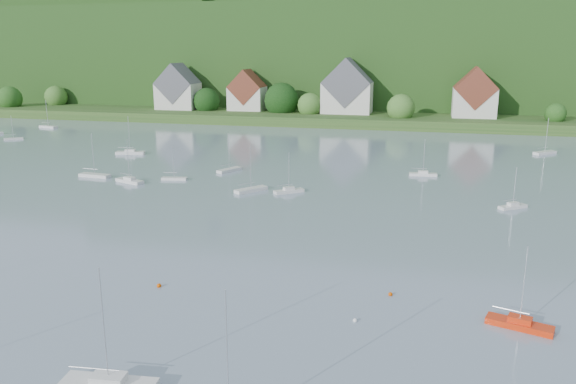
# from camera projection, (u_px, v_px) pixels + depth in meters

# --- Properties ---
(far_shore_strip) EXTENTS (600.00, 60.00, 3.00)m
(far_shore_strip) POSITION_uv_depth(u_px,v_px,m) (337.00, 113.00, 199.32)
(far_shore_strip) COLOR #284C1C
(far_shore_strip) RESTS_ON ground
(forested_ridge) EXTENTS (620.00, 181.22, 69.89)m
(forested_ridge) POSITION_uv_depth(u_px,v_px,m) (363.00, 51.00, 258.52)
(forested_ridge) COLOR #163F14
(forested_ridge) RESTS_ON ground
(village_building_0) EXTENTS (14.00, 10.40, 16.00)m
(village_building_0) POSITION_uv_depth(u_px,v_px,m) (178.00, 90.00, 198.00)
(village_building_0) COLOR silver
(village_building_0) RESTS_ON far_shore_strip
(village_building_1) EXTENTS (12.00, 9.36, 14.00)m
(village_building_1) POSITION_uv_depth(u_px,v_px,m) (247.00, 93.00, 194.22)
(village_building_1) COLOR silver
(village_building_1) RESTS_ON far_shore_strip
(village_building_2) EXTENTS (16.00, 11.44, 18.00)m
(village_building_2) POSITION_uv_depth(u_px,v_px,m) (347.00, 91.00, 184.71)
(village_building_2) COLOR silver
(village_building_2) RESTS_ON far_shore_strip
(village_building_3) EXTENTS (13.00, 10.40, 15.50)m
(village_building_3) POSITION_uv_depth(u_px,v_px,m) (475.00, 96.00, 173.67)
(village_building_3) COLOR silver
(village_building_3) RESTS_ON far_shore_strip
(near_sailboat_3) EXTENTS (6.92, 2.56, 9.14)m
(near_sailboat_3) POSITION_uv_depth(u_px,v_px,m) (109.00, 384.00, 39.23)
(near_sailboat_3) COLOR silver
(near_sailboat_3) RESTS_ON ground
(near_sailboat_5) EXTENTS (5.68, 3.09, 7.39)m
(near_sailboat_5) POSITION_uv_depth(u_px,v_px,m) (520.00, 323.00, 48.03)
(near_sailboat_5) COLOR red
(near_sailboat_5) RESTS_ON ground
(mooring_buoy_2) EXTENTS (0.42, 0.42, 0.42)m
(mooring_buoy_2) POSITION_uv_depth(u_px,v_px,m) (390.00, 295.00, 54.53)
(mooring_buoy_2) COLOR #D54800
(mooring_buoy_2) RESTS_ON ground
(mooring_buoy_3) EXTENTS (0.47, 0.47, 0.47)m
(mooring_buoy_3) POSITION_uv_depth(u_px,v_px,m) (159.00, 287.00, 56.47)
(mooring_buoy_3) COLOR #D54800
(mooring_buoy_3) RESTS_ON ground
(mooring_buoy_4) EXTENTS (0.38, 0.38, 0.38)m
(mooring_buoy_4) POSITION_uv_depth(u_px,v_px,m) (355.00, 322.00, 49.24)
(mooring_buoy_4) COLOR white
(mooring_buoy_4) RESTS_ON ground
(far_sailboat_cluster) EXTENTS (193.92, 66.46, 8.71)m
(far_sailboat_cluster) POSITION_uv_depth(u_px,v_px,m) (315.00, 161.00, 119.30)
(far_sailboat_cluster) COLOR silver
(far_sailboat_cluster) RESTS_ON ground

